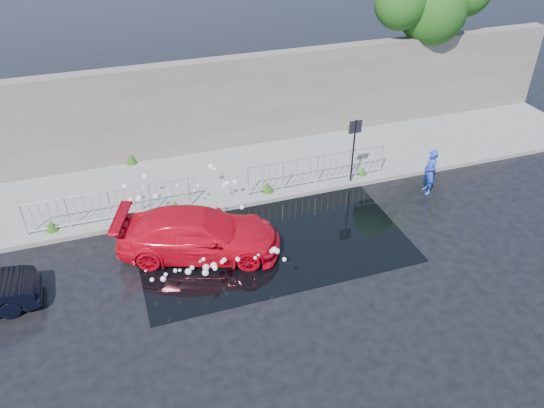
{
  "coord_description": "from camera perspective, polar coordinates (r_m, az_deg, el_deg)",
  "views": [
    {
      "loc": [
        -3.61,
        -11.25,
        9.88
      ],
      "look_at": [
        0.68,
        1.38,
        1.0
      ],
      "focal_mm": 35.0,
      "sensor_mm": 36.0,
      "label": 1
    }
  ],
  "objects": [
    {
      "name": "retaining_wall",
      "position": [
        20.42,
        -7.18,
        10.39
      ],
      "size": [
        30.0,
        0.6,
        3.5
      ],
      "primitive_type": "cube",
      "color": "#615A52",
      "rests_on": "pavement"
    },
    {
      "name": "tree",
      "position": [
        23.33,
        16.79,
        19.7
      ],
      "size": [
        4.98,
        2.73,
        6.15
      ],
      "color": "#332114",
      "rests_on": "ground"
    },
    {
      "name": "railing_left",
      "position": [
        17.23,
        -17.09,
        -0.06
      ],
      "size": [
        5.05,
        0.05,
        1.1
      ],
      "color": "silver",
      "rests_on": "pavement"
    },
    {
      "name": "ground",
      "position": [
        15.4,
        -0.74,
        -6.25
      ],
      "size": [
        90.0,
        90.0,
        0.0
      ],
      "primitive_type": "plane",
      "color": "black",
      "rests_on": "ground"
    },
    {
      "name": "person",
      "position": [
        18.83,
        16.62,
        3.34
      ],
      "size": [
        0.46,
        0.63,
        1.62
      ],
      "primitive_type": "imported",
      "rotation": [
        0.0,
        0.0,
        -1.7
      ],
      "color": "#2543BA",
      "rests_on": "ground"
    },
    {
      "name": "puddle",
      "position": [
        16.26,
        -0.16,
        -3.73
      ],
      "size": [
        8.0,
        5.0,
        0.01
      ],
      "primitive_type": "cube",
      "color": "black",
      "rests_on": "ground"
    },
    {
      "name": "water_spray",
      "position": [
        15.72,
        -7.79,
        -2.14
      ],
      "size": [
        3.7,
        5.64,
        1.08
      ],
      "color": "white",
      "rests_on": "ground"
    },
    {
      "name": "railing_right",
      "position": [
        18.45,
        4.88,
        3.82
      ],
      "size": [
        5.05,
        0.05,
        1.1
      ],
      "color": "silver",
      "rests_on": "pavement"
    },
    {
      "name": "curb",
      "position": [
        17.67,
        -3.77,
        -0.11
      ],
      "size": [
        30.0,
        0.25,
        0.16
      ],
      "primitive_type": "cube",
      "color": "slate",
      "rests_on": "ground"
    },
    {
      "name": "sign_post",
      "position": [
        18.26,
        8.83,
        6.71
      ],
      "size": [
        0.45,
        0.06,
        2.5
      ],
      "color": "black",
      "rests_on": "ground"
    },
    {
      "name": "weeds",
      "position": [
        18.73,
        -6.63,
        2.72
      ],
      "size": [
        12.17,
        3.93,
        0.4
      ],
      "color": "#1D4A13",
      "rests_on": "pavement"
    },
    {
      "name": "pavement",
      "position": [
        19.32,
        -5.37,
        3.0
      ],
      "size": [
        30.0,
        4.0,
        0.15
      ],
      "primitive_type": "cube",
      "color": "slate",
      "rests_on": "ground"
    },
    {
      "name": "red_car",
      "position": [
        15.48,
        -7.88,
        -3.19
      ],
      "size": [
        5.05,
        3.33,
        1.36
      ],
      "primitive_type": "imported",
      "rotation": [
        0.0,
        0.0,
        1.24
      ],
      "color": "red",
      "rests_on": "ground"
    }
  ]
}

